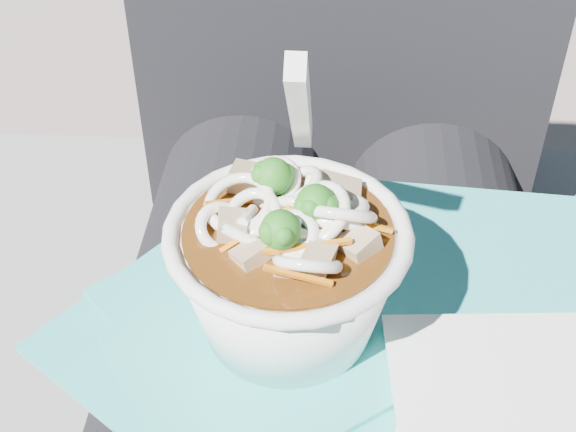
# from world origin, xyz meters

# --- Properties ---
(lap) EXTENTS (0.31, 0.48, 0.15)m
(lap) POSITION_xyz_m (0.00, 0.00, 0.51)
(lap) COLOR black
(lap) RESTS_ON stone_ledge
(person_body) EXTENTS (0.34, 0.94, 0.98)m
(person_body) POSITION_xyz_m (0.00, 0.09, 0.54)
(person_body) COLOR black
(person_body) RESTS_ON ground
(plastic_bag) EXTENTS (0.37, 0.33, 0.02)m
(plastic_bag) POSITION_xyz_m (-0.00, -0.02, 0.59)
(plastic_bag) COLOR #2BB7B3
(plastic_bag) RESTS_ON lap
(napkins) EXTENTS (0.15, 0.16, 0.01)m
(napkins) POSITION_xyz_m (0.10, -0.08, 0.60)
(napkins) COLOR white
(napkins) RESTS_ON plastic_bag
(udon_bowl) EXTENTS (0.16, 0.16, 0.18)m
(udon_bowl) POSITION_xyz_m (-0.03, -0.01, 0.65)
(udon_bowl) COLOR white
(udon_bowl) RESTS_ON plastic_bag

